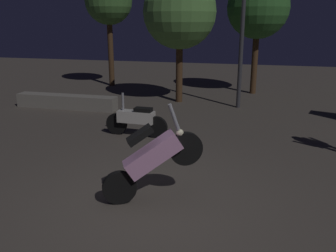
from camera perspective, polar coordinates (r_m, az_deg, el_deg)
The scene contains 8 objects.
ground_plane at distance 6.10m, azimuth -2.34°, elevation -11.93°, with size 40.00×40.00×0.00m, color #4C443D.
motorcycle_pink_foreground at distance 5.88m, azimuth -2.46°, elevation -5.05°, with size 1.53×0.83×1.63m.
motorcycle_white_parked_left at distance 9.31m, azimuth -5.00°, elevation 1.02°, with size 1.66×0.35×1.11m.
streetlamp_near at distance 12.37m, azimuth 11.76°, elevation 17.91°, with size 0.36×0.36×5.22m.
tree_left_bg at distance 16.70m, azimuth -9.31°, elevation 18.70°, with size 2.03×2.03×4.70m.
tree_center_bg at distance 15.05m, azimuth 13.96°, elevation 17.53°, with size 2.38×2.38×4.54m.
tree_right_bg at distance 13.07m, azimuth 1.85°, elevation 17.38°, with size 2.53×2.53×4.41m.
planter_wall_low at distance 12.79m, azimuth -15.63°, elevation 3.71°, with size 3.52×0.50×0.45m.
Camera 1 is at (1.56, -5.14, 2.89)m, focal length 38.85 mm.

